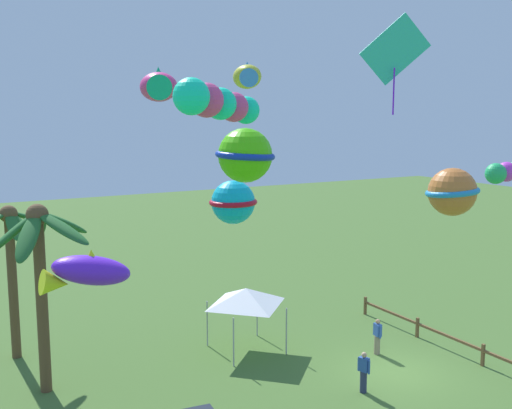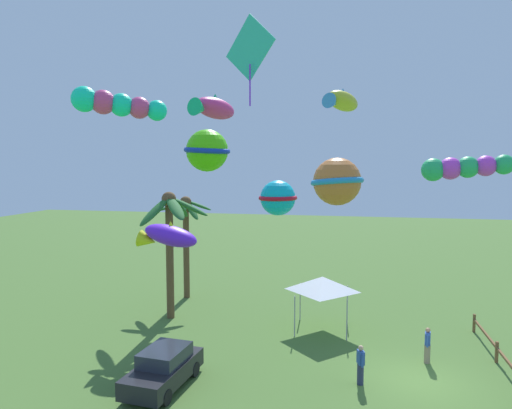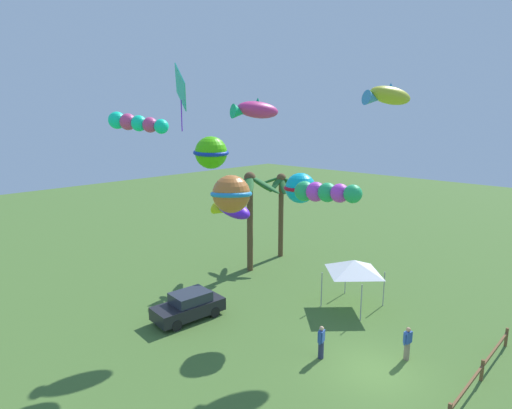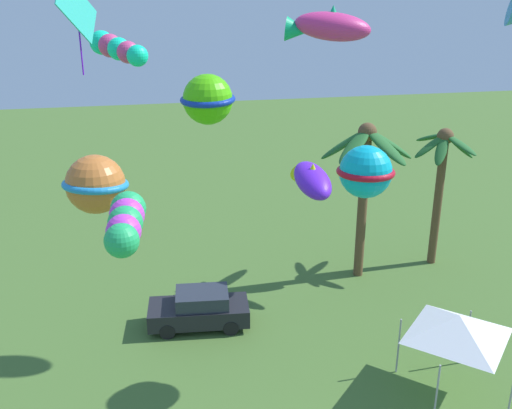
% 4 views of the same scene
% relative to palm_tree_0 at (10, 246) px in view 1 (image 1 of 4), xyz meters
% --- Properties ---
extents(ground_plane, '(120.00, 120.00, 0.00)m').
position_rel_palm_tree_0_xyz_m(ground_plane, '(-9.27, -13.23, -4.92)').
color(ground_plane, '#476B2D').
extents(palm_tree_0, '(3.01, 3.31, 6.68)m').
position_rel_palm_tree_0_xyz_m(palm_tree_0, '(0.00, 0.00, 0.00)').
color(palm_tree_0, brown).
rests_on(palm_tree_0, ground).
extents(palm_tree_1, '(4.10, 4.15, 7.21)m').
position_rel_palm_tree_0_xyz_m(palm_tree_1, '(-4.00, -0.55, 0.55)').
color(palm_tree_1, brown).
rests_on(palm_tree_1, ground).
extents(rail_fence, '(11.53, 0.12, 0.95)m').
position_rel_palm_tree_0_xyz_m(rail_fence, '(-8.67, -16.87, -4.32)').
color(rail_fence, brown).
rests_on(rail_fence, ground).
extents(spectator_0, '(0.54, 0.29, 1.59)m').
position_rel_palm_tree_0_xyz_m(spectator_0, '(-7.41, -13.87, -4.11)').
color(spectator_0, gray).
rests_on(spectator_0, ground).
extents(spectator_1, '(0.53, 0.33, 1.59)m').
position_rel_palm_tree_0_xyz_m(spectator_1, '(-10.03, -10.94, -4.11)').
color(spectator_1, '#2D3351').
rests_on(spectator_1, ground).
extents(festival_tent, '(2.86, 2.86, 2.85)m').
position_rel_palm_tree_0_xyz_m(festival_tent, '(-4.17, -9.07, -2.46)').
color(festival_tent, '#9E9EA3').
rests_on(festival_tent, ground).
extents(kite_ball_0, '(2.37, 2.37, 1.59)m').
position_rel_palm_tree_0_xyz_m(kite_ball_0, '(-11.45, -5.11, 4.32)').
color(kite_ball_0, '#4ACD0E').
extents(kite_ball_2, '(2.14, 2.14, 1.37)m').
position_rel_palm_tree_0_xyz_m(kite_ball_2, '(-14.74, -10.04, 3.31)').
color(kite_ball_2, '#CB6E2E').
extents(kite_tube_3, '(1.90, 2.71, 1.03)m').
position_rel_palm_tree_0_xyz_m(kite_tube_3, '(-14.15, -2.92, 5.75)').
color(kite_tube_3, '#10F2B1').
extents(kite_fish_4, '(3.11, 2.31, 1.35)m').
position_rel_palm_tree_0_xyz_m(kite_fish_4, '(-2.86, -9.87, 7.16)').
color(kite_fish_4, gold).
extents(kite_fish_5, '(3.10, 2.09, 1.27)m').
position_rel_palm_tree_0_xyz_m(kite_fish_5, '(-7.23, -4.09, 6.42)').
color(kite_fish_5, '#DC3180').
extents(kite_diamond_6, '(0.87, 1.64, 2.52)m').
position_rel_palm_tree_0_xyz_m(kite_diamond_6, '(-14.95, -7.54, 7.08)').
color(kite_diamond_6, '#2EC4AF').
extents(kite_fish_7, '(1.45, 3.21, 1.58)m').
position_rel_palm_tree_0_xyz_m(kite_fish_7, '(-6.79, -1.53, 0.25)').
color(kite_fish_7, '#611FE6').
extents(kite_ball_8, '(2.32, 2.32, 1.66)m').
position_rel_palm_tree_0_xyz_m(kite_ball_8, '(-6.82, -7.09, 2.23)').
color(kite_ball_8, '#0AB1D2').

